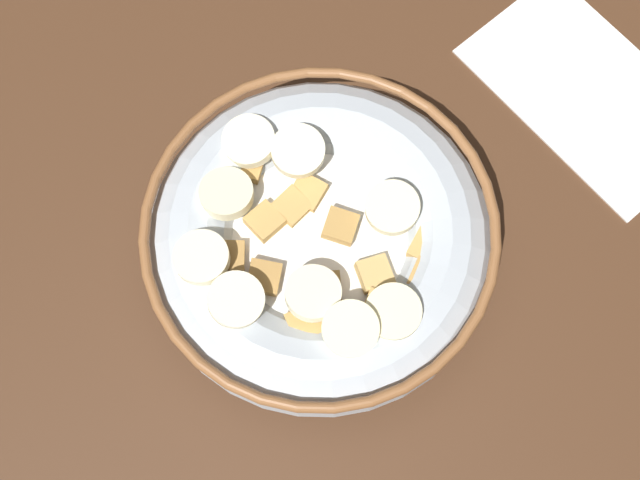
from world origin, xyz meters
TOP-DOWN VIEW (x-y plane):
  - ground_plane at (0.00, 0.00)cm, footprint 130.22×130.22cm
  - cereal_bowl at (-0.01, 0.04)cm, footprint 19.67×19.67cm
  - folded_napkin at (5.89, -19.59)cm, footprint 18.06×15.00cm

SIDE VIEW (x-z plane):
  - ground_plane at x=0.00cm, z-range -2.00..0.00cm
  - folded_napkin at x=5.89cm, z-range 0.00..0.30cm
  - cereal_bowl at x=-0.01cm, z-range -0.19..6.10cm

